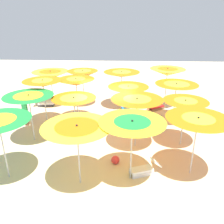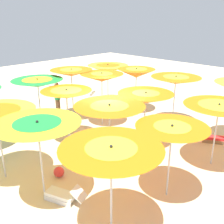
{
  "view_description": "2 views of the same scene",
  "coord_description": "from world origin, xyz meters",
  "px_view_note": "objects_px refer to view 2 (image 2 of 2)",
  "views": [
    {
      "loc": [
        -0.83,
        10.36,
        5.48
      ],
      "look_at": [
        -0.34,
        -0.11,
        1.06
      ],
      "focal_mm": 37.32,
      "sensor_mm": 36.0,
      "label": 1
    },
    {
      "loc": [
        -6.83,
        6.51,
        4.79
      ],
      "look_at": [
        0.67,
        -0.99,
        0.9
      ],
      "focal_mm": 42.4,
      "sensor_mm": 36.0,
      "label": 2
    }
  ],
  "objects_px": {
    "beach_umbrella_15": "(108,69)",
    "lounger_1": "(212,138)",
    "lounger_3": "(99,99)",
    "beach_ball": "(59,172)",
    "beach_umbrella_4": "(38,129)",
    "beach_umbrella_13": "(38,83)",
    "beach_umbrella_1": "(172,132)",
    "beach_umbrella_5": "(109,112)",
    "beach_umbrella_10": "(102,78)",
    "beach_umbrella_7": "(176,80)",
    "beach_umbrella_2": "(219,109)",
    "lounger_0": "(166,127)",
    "beach_umbrella_11": "(136,73)",
    "lounger_2": "(64,195)",
    "beach_umbrella_14": "(71,73)",
    "beachgoer_1": "(57,98)",
    "beach_umbrella_0": "(111,155)",
    "beach_umbrella_6": "(146,98)",
    "beach_umbrella_9": "(66,94)"
  },
  "relations": [
    {
      "from": "beach_umbrella_4",
      "to": "beach_umbrella_6",
      "type": "bearing_deg",
      "value": -89.42
    },
    {
      "from": "beach_umbrella_11",
      "to": "lounger_0",
      "type": "height_order",
      "value": "beach_umbrella_11"
    },
    {
      "from": "beach_umbrella_6",
      "to": "beach_umbrella_7",
      "type": "height_order",
      "value": "beach_umbrella_7"
    },
    {
      "from": "beach_umbrella_7",
      "to": "beach_umbrella_15",
      "type": "distance_m",
      "value": 4.42
    },
    {
      "from": "beach_umbrella_4",
      "to": "beach_umbrella_13",
      "type": "height_order",
      "value": "beach_umbrella_4"
    },
    {
      "from": "beach_umbrella_10",
      "to": "lounger_3",
      "type": "distance_m",
      "value": 3.9
    },
    {
      "from": "beach_umbrella_7",
      "to": "lounger_2",
      "type": "bearing_deg",
      "value": 97.7
    },
    {
      "from": "beachgoer_1",
      "to": "beach_umbrella_6",
      "type": "bearing_deg",
      "value": 66.39
    },
    {
      "from": "beach_umbrella_5",
      "to": "beach_umbrella_1",
      "type": "bearing_deg",
      "value": -173.71
    },
    {
      "from": "beach_umbrella_10",
      "to": "beach_umbrella_5",
      "type": "bearing_deg",
      "value": 140.43
    },
    {
      "from": "beach_umbrella_6",
      "to": "beachgoer_1",
      "type": "height_order",
      "value": "beach_umbrella_6"
    },
    {
      "from": "beach_umbrella_4",
      "to": "beach_ball",
      "type": "height_order",
      "value": "beach_umbrella_4"
    },
    {
      "from": "beach_umbrella_10",
      "to": "beach_ball",
      "type": "relative_size",
      "value": 7.33
    },
    {
      "from": "lounger_2",
      "to": "beach_umbrella_4",
      "type": "bearing_deg",
      "value": 8.91
    },
    {
      "from": "beach_umbrella_11",
      "to": "lounger_2",
      "type": "xyz_separation_m",
      "value": [
        -3.33,
        6.94,
        -1.83
      ]
    },
    {
      "from": "lounger_3",
      "to": "beach_ball",
      "type": "distance_m",
      "value": 7.69
    },
    {
      "from": "lounger_2",
      "to": "beach_umbrella_1",
      "type": "bearing_deg",
      "value": -150.44
    },
    {
      "from": "beach_umbrella_2",
      "to": "beach_umbrella_4",
      "type": "relative_size",
      "value": 0.96
    },
    {
      "from": "beach_umbrella_4",
      "to": "beach_umbrella_14",
      "type": "distance_m",
      "value": 6.15
    },
    {
      "from": "beach_ball",
      "to": "beach_umbrella_11",
      "type": "bearing_deg",
      "value": -70.48
    },
    {
      "from": "beach_umbrella_13",
      "to": "beach_umbrella_15",
      "type": "relative_size",
      "value": 1.0
    },
    {
      "from": "beach_umbrella_14",
      "to": "beach_umbrella_5",
      "type": "bearing_deg",
      "value": 156.14
    },
    {
      "from": "beach_umbrella_1",
      "to": "beach_umbrella_13",
      "type": "distance_m",
      "value": 6.77
    },
    {
      "from": "lounger_3",
      "to": "beach_umbrella_14",
      "type": "bearing_deg",
      "value": -77.04
    },
    {
      "from": "beach_umbrella_2",
      "to": "beach_umbrella_14",
      "type": "distance_m",
      "value": 6.88
    },
    {
      "from": "beach_umbrella_15",
      "to": "lounger_1",
      "type": "bearing_deg",
      "value": 175.12
    },
    {
      "from": "lounger_1",
      "to": "beachgoer_1",
      "type": "height_order",
      "value": "beachgoer_1"
    },
    {
      "from": "beach_umbrella_4",
      "to": "lounger_2",
      "type": "distance_m",
      "value": 1.98
    },
    {
      "from": "beach_umbrella_1",
      "to": "beach_umbrella_5",
      "type": "distance_m",
      "value": 2.08
    },
    {
      "from": "beach_umbrella_10",
      "to": "beach_umbrella_7",
      "type": "bearing_deg",
      "value": -136.16
    },
    {
      "from": "beach_umbrella_0",
      "to": "lounger_3",
      "type": "xyz_separation_m",
      "value": [
        7.57,
        -6.51,
        -1.87
      ]
    },
    {
      "from": "beachgoer_1",
      "to": "beach_ball",
      "type": "relative_size",
      "value": 4.89
    },
    {
      "from": "beach_umbrella_0",
      "to": "lounger_2",
      "type": "bearing_deg",
      "value": 3.55
    },
    {
      "from": "beach_umbrella_1",
      "to": "beach_umbrella_14",
      "type": "xyz_separation_m",
      "value": [
        6.71,
        -1.83,
        0.29
      ]
    },
    {
      "from": "beach_umbrella_7",
      "to": "beach_umbrella_1",
      "type": "bearing_deg",
      "value": 121.24
    },
    {
      "from": "beach_umbrella_10",
      "to": "beach_umbrella_14",
      "type": "xyz_separation_m",
      "value": [
        1.62,
        0.45,
        0.03
      ]
    },
    {
      "from": "beach_umbrella_1",
      "to": "beach_umbrella_7",
      "type": "bearing_deg",
      "value": -58.76
    },
    {
      "from": "lounger_0",
      "to": "lounger_1",
      "type": "distance_m",
      "value": 1.93
    },
    {
      "from": "beach_umbrella_2",
      "to": "beach_umbrella_10",
      "type": "bearing_deg",
      "value": 2.31
    },
    {
      "from": "beach_umbrella_2",
      "to": "beach_umbrella_6",
      "type": "bearing_deg",
      "value": 11.98
    },
    {
      "from": "lounger_0",
      "to": "beach_umbrella_4",
      "type": "bearing_deg",
      "value": 168.9
    },
    {
      "from": "beach_umbrella_11",
      "to": "beach_ball",
      "type": "height_order",
      "value": "beach_umbrella_11"
    },
    {
      "from": "beach_umbrella_1",
      "to": "beach_umbrella_9",
      "type": "xyz_separation_m",
      "value": [
        4.8,
        -0.14,
        -0.0
      ]
    },
    {
      "from": "beach_umbrella_6",
      "to": "lounger_3",
      "type": "distance_m",
      "value": 6.08
    },
    {
      "from": "beach_umbrella_10",
      "to": "beach_umbrella_13",
      "type": "bearing_deg",
      "value": 52.78
    },
    {
      "from": "beach_umbrella_6",
      "to": "lounger_2",
      "type": "xyz_separation_m",
      "value": [
        -0.55,
        4.16,
        -1.73
      ]
    },
    {
      "from": "beach_umbrella_6",
      "to": "beach_umbrella_14",
      "type": "xyz_separation_m",
      "value": [
        4.32,
        0.12,
        0.32
      ]
    },
    {
      "from": "beach_umbrella_14",
      "to": "lounger_3",
      "type": "xyz_separation_m",
      "value": [
        0.96,
        -2.57,
        -2.04
      ]
    },
    {
      "from": "beach_umbrella_7",
      "to": "beach_umbrella_2",
      "type": "bearing_deg",
      "value": 144.61
    },
    {
      "from": "beach_ball",
      "to": "beach_umbrella_10",
      "type": "bearing_deg",
      "value": -60.84
    }
  ]
}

